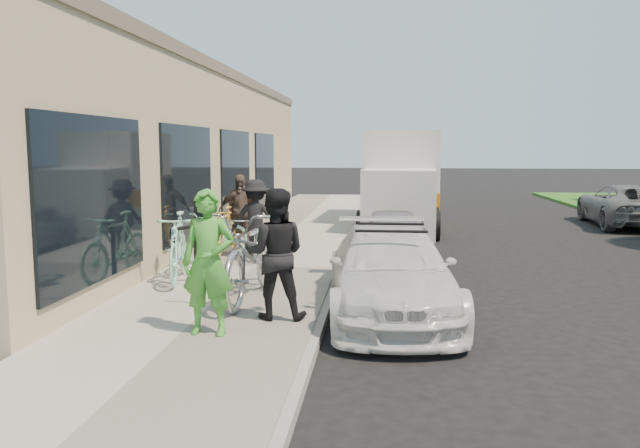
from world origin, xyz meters
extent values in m
plane|color=black|center=(0.00, 0.00, 0.00)|extent=(120.00, 120.00, 0.00)
cube|color=#A29F92|center=(-2.00, 3.00, 0.07)|extent=(3.00, 34.00, 0.15)
cube|color=gray|center=(-0.45, 3.00, 0.07)|extent=(0.12, 34.00, 0.13)
cube|color=tan|center=(-5.25, 8.00, 2.00)|extent=(3.50, 20.00, 4.00)
cube|color=#675D4E|center=(-5.25, 8.00, 4.10)|extent=(3.60, 20.00, 0.25)
cube|color=black|center=(-3.48, 0.00, 1.60)|extent=(0.06, 3.00, 2.20)
cube|color=black|center=(-3.48, 4.00, 1.60)|extent=(0.06, 3.00, 2.20)
cube|color=black|center=(-3.48, 8.00, 1.60)|extent=(0.06, 3.00, 2.20)
cube|color=black|center=(-3.48, 12.00, 1.60)|extent=(0.06, 3.00, 2.20)
cylinder|color=black|center=(-2.97, 1.48, 0.58)|extent=(0.06, 0.06, 0.85)
cylinder|color=black|center=(-2.75, 2.00, 0.58)|extent=(0.06, 0.06, 0.85)
cylinder|color=black|center=(-2.86, 1.74, 1.00)|extent=(0.27, 0.55, 0.06)
cube|color=black|center=(-3.02, 6.55, 0.61)|extent=(0.56, 0.24, 0.91)
cube|color=black|center=(-3.02, 6.89, 0.61)|extent=(0.56, 0.24, 0.91)
cube|color=black|center=(-3.02, 6.52, 0.66)|extent=(0.45, 0.16, 0.66)
imported|color=silver|center=(0.42, 0.57, 0.59)|extent=(1.94, 4.17, 1.18)
cylinder|color=black|center=(0.42, 0.12, 1.20)|extent=(0.93, 0.04, 0.04)
cylinder|color=black|center=(0.42, 0.91, 1.20)|extent=(0.93, 0.04, 0.04)
imported|color=#A0A1A5|center=(0.53, 4.62, 0.53)|extent=(1.28, 3.11, 1.05)
cube|color=silver|center=(0.73, 7.98, 0.86)|extent=(1.91, 1.91, 1.72)
cube|color=black|center=(0.73, 7.98, 1.22)|extent=(1.68, 0.15, 0.82)
cube|color=silver|center=(0.87, 10.70, 1.41)|extent=(2.29, 3.92, 2.63)
cube|color=#BF690B|center=(0.87, 10.70, 0.82)|extent=(2.31, 3.94, 0.50)
cylinder|color=black|center=(-0.20, 7.58, 0.36)|extent=(0.27, 0.74, 0.73)
cylinder|color=black|center=(1.61, 7.48, 0.36)|extent=(0.27, 0.74, 0.73)
cylinder|color=black|center=(-0.15, 8.57, 0.36)|extent=(0.27, 0.74, 0.73)
cylinder|color=black|center=(1.66, 8.48, 0.36)|extent=(0.27, 0.74, 0.73)
cylinder|color=black|center=(0.04, 12.02, 0.36)|extent=(0.27, 0.74, 0.73)
cylinder|color=black|center=(1.85, 11.92, 0.36)|extent=(0.27, 0.74, 0.73)
imported|color=slate|center=(7.34, 10.91, 0.61)|extent=(2.35, 4.51, 1.21)
imported|color=#AFAFB1|center=(-1.51, 0.63, 0.79)|extent=(0.98, 2.47, 1.28)
imported|color=#419331|center=(-1.66, -1.07, 0.99)|extent=(0.63, 0.43, 1.67)
imported|color=black|center=(-1.02, -0.32, 0.97)|extent=(0.83, 0.66, 1.64)
imported|color=#94DDC1|center=(-2.94, 1.67, 0.70)|extent=(0.86, 1.89, 1.09)
imported|color=#94DDC1|center=(-2.82, 3.71, 0.60)|extent=(1.29, 1.80, 0.90)
imported|color=gold|center=(-2.82, 4.19, 0.62)|extent=(0.49, 1.58, 0.95)
imported|color=black|center=(-2.12, 3.87, 0.91)|extent=(1.00, 0.60, 1.52)
imported|color=brown|center=(-2.68, 4.95, 0.93)|extent=(0.95, 0.45, 1.57)
camera|label=1|loc=(0.30, -7.88, 2.29)|focal=35.00mm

